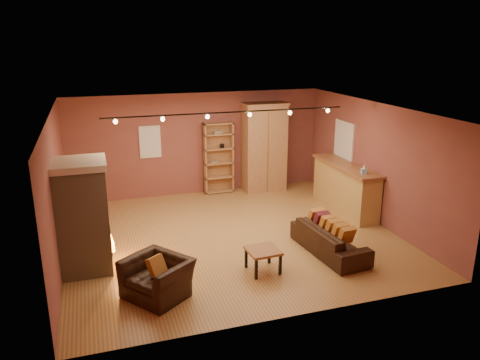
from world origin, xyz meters
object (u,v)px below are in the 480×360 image
object	(u,v)px
armoire	(264,147)
bar_counter	(345,187)
loveseat	(330,235)
coffee_table	(263,253)
fireplace	(83,217)
bookcase	(218,157)
armchair	(157,272)

from	to	relation	value
armoire	bar_counter	size ratio (longest dim) A/B	1.00
loveseat	bar_counter	bearing A→B (deg)	-41.60
loveseat	coffee_table	world-z (taller)	loveseat
armoire	coffee_table	size ratio (longest dim) A/B	4.07
bar_counter	coffee_table	bearing A→B (deg)	-141.94
fireplace	bookcase	size ratio (longest dim) A/B	1.06
bar_counter	armoire	bearing A→B (deg)	122.02
armoire	fireplace	bearing A→B (deg)	-144.08
armoire	coffee_table	bearing A→B (deg)	-110.71
coffee_table	bookcase	bearing A→B (deg)	84.63
bar_counter	coffee_table	xyz separation A→B (m)	(-3.12, -2.44, -0.23)
fireplace	bookcase	bearing A→B (deg)	46.29
bookcase	fireplace	bearing A→B (deg)	-133.71
bookcase	armoire	bearing A→B (deg)	-9.33
bar_counter	loveseat	size ratio (longest dim) A/B	1.27
bookcase	loveseat	world-z (taller)	bookcase
bar_counter	bookcase	bearing A→B (deg)	137.97
fireplace	armoire	size ratio (longest dim) A/B	0.85
armoire	bar_counter	distance (m)	2.66
armoire	bar_counter	bearing A→B (deg)	-57.98
coffee_table	armoire	bearing A→B (deg)	69.29
fireplace	coffee_table	bearing A→B (deg)	-19.33
fireplace	bar_counter	world-z (taller)	fireplace
bookcase	armchair	bearing A→B (deg)	-115.67
loveseat	coffee_table	distance (m)	1.59
bookcase	coffee_table	size ratio (longest dim) A/B	3.24
bookcase	bar_counter	size ratio (longest dim) A/B	0.80
loveseat	fireplace	bearing A→B (deg)	75.34
loveseat	armchair	xyz separation A→B (m)	(-3.57, -0.60, 0.06)
bookcase	bar_counter	world-z (taller)	bookcase
bookcase	loveseat	size ratio (longest dim) A/B	1.02
bar_counter	loveseat	distance (m)	2.64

